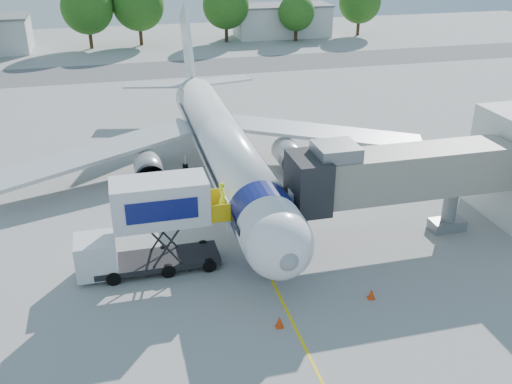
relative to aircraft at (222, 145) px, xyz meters
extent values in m
plane|color=#9C9C99|center=(0.00, -4.12, -2.95)|extent=(160.00, 160.00, 0.00)
cube|color=yellow|center=(0.00, -4.12, -2.94)|extent=(0.15, 70.00, 0.01)
cube|color=#59595B|center=(0.00, 37.88, -2.94)|extent=(120.00, 10.00, 0.01)
cylinder|color=white|center=(0.00, -1.12, 0.05)|extent=(3.70, 28.00, 3.70)
sphere|color=white|center=(0.00, -15.12, 0.05)|extent=(3.70, 3.70, 3.70)
sphere|color=gray|center=(0.00, -16.67, 0.05)|extent=(1.10, 1.10, 1.10)
cone|color=white|center=(0.00, 15.88, 0.05)|extent=(3.70, 6.00, 3.70)
cube|color=white|center=(0.00, 16.88, 4.25)|extent=(0.35, 7.26, 8.29)
cube|color=#BABDC0|center=(9.00, 2.38, -0.65)|extent=(16.17, 9.32, 1.42)
cube|color=#BABDC0|center=(-9.00, 2.38, -0.65)|extent=(16.17, 9.32, 1.42)
cylinder|color=#999BA0|center=(5.50, 0.38, -1.65)|extent=(2.10, 3.60, 2.10)
cylinder|color=#999BA0|center=(-5.50, 0.38, -1.65)|extent=(2.10, 3.60, 2.10)
cube|color=black|center=(0.00, -15.42, 0.50)|extent=(2.60, 1.39, 0.81)
cylinder|color=#0C135A|center=(0.00, -12.12, 0.05)|extent=(3.73, 2.00, 3.73)
cylinder|color=silver|center=(0.00, -13.62, -2.20)|extent=(0.16, 0.16, 1.50)
cylinder|color=black|center=(0.00, -13.62, -2.63)|extent=(0.25, 0.64, 0.64)
cylinder|color=black|center=(2.60, 1.88, -2.50)|extent=(0.35, 0.90, 0.90)
cylinder|color=black|center=(-2.60, 1.88, -2.50)|extent=(0.35, 0.90, 0.90)
cube|color=gray|center=(9.00, -11.12, 1.45)|extent=(13.60, 2.60, 2.80)
cube|color=black|center=(2.90, -11.12, 1.45)|extent=(2.00, 3.20, 3.20)
cube|color=slate|center=(4.50, -11.12, 3.25)|extent=(2.40, 2.40, 0.80)
cylinder|color=slate|center=(12.50, -11.12, -1.45)|extent=(0.90, 0.90, 3.00)
cube|color=slate|center=(12.50, -11.12, -2.60)|extent=(2.20, 1.20, 0.70)
cylinder|color=black|center=(11.60, -11.12, -2.60)|extent=(0.30, 0.70, 0.70)
cylinder|color=black|center=(13.40, -11.12, -2.60)|extent=(0.30, 0.70, 0.70)
cube|color=black|center=(-6.00, -11.12, -2.40)|extent=(7.00, 2.30, 0.35)
cube|color=silver|center=(-9.30, -11.12, -1.60)|extent=(2.20, 2.20, 2.10)
cube|color=black|center=(-9.30, -11.12, -1.15)|extent=(1.90, 2.10, 0.70)
cube|color=silver|center=(-5.60, -11.12, 1.30)|extent=(5.20, 2.40, 2.50)
cube|color=#0C135A|center=(-5.60, -12.34, 1.30)|extent=(3.80, 0.04, 1.20)
cube|color=silver|center=(-2.45, -11.12, 0.10)|extent=(1.10, 2.20, 0.10)
cube|color=#E4B20C|center=(-2.45, -12.17, 0.65)|extent=(1.10, 0.06, 1.10)
cube|color=#E4B20C|center=(-2.45, -10.07, 0.65)|extent=(1.10, 0.06, 1.10)
cylinder|color=black|center=(-3.20, -12.17, -2.55)|extent=(0.80, 0.25, 0.80)
cylinder|color=black|center=(-3.20, -10.07, -2.55)|extent=(0.80, 0.25, 0.80)
cylinder|color=black|center=(-8.50, -12.17, -2.55)|extent=(0.80, 0.25, 0.80)
cylinder|color=black|center=(-8.50, -10.07, -2.55)|extent=(0.80, 0.25, 0.80)
imported|color=#D9F119|center=(-2.13, -11.12, 1.09)|extent=(0.46, 0.69, 1.87)
cube|color=#0C135A|center=(1.89, -23.34, -1.77)|extent=(2.33, 2.08, 0.36)
cylinder|color=black|center=(0.61, -22.38, -2.59)|extent=(0.75, 0.38, 0.72)
cylinder|color=black|center=(3.43, -22.88, -2.59)|extent=(0.75, 0.38, 0.72)
cone|color=red|center=(4.62, -16.82, -2.64)|extent=(0.39, 0.39, 0.62)
cube|color=red|center=(4.62, -16.82, -2.93)|extent=(0.35, 0.35, 0.04)
cone|color=red|center=(-0.73, -17.86, -2.63)|extent=(0.40, 0.40, 0.64)
cube|color=red|center=(-0.73, -17.86, -2.93)|extent=(0.37, 0.37, 0.04)
cube|color=silver|center=(22.00, 57.88, -0.45)|extent=(16.00, 7.00, 5.00)
cube|color=slate|center=(22.00, 57.88, 2.20)|extent=(16.40, 7.40, 0.30)
cylinder|color=#382314|center=(-10.07, 54.93, -1.17)|extent=(0.56, 0.56, 3.55)
sphere|color=#205416|center=(-10.07, 54.93, 3.16)|extent=(7.88, 7.88, 7.88)
cylinder|color=#382314|center=(-2.28, 55.75, -1.13)|extent=(0.56, 0.56, 3.64)
sphere|color=#205416|center=(-2.28, 55.75, 3.32)|extent=(8.09, 8.09, 8.09)
cylinder|color=#382314|center=(11.59, 54.98, -1.26)|extent=(0.56, 0.56, 3.37)
sphere|color=#205416|center=(11.59, 54.98, 2.85)|extent=(7.48, 7.48, 7.48)
cylinder|color=#382314|center=(22.93, 52.95, -1.61)|extent=(0.56, 0.56, 2.67)
sphere|color=#205416|center=(22.93, 52.95, 1.66)|extent=(5.94, 5.94, 5.94)
cylinder|color=#382314|center=(35.24, 55.59, -1.33)|extent=(0.56, 0.56, 3.23)
sphere|color=#205416|center=(35.24, 55.59, 2.61)|extent=(7.18, 7.18, 7.18)
camera|label=1|loc=(-7.38, -39.33, 15.02)|focal=40.00mm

